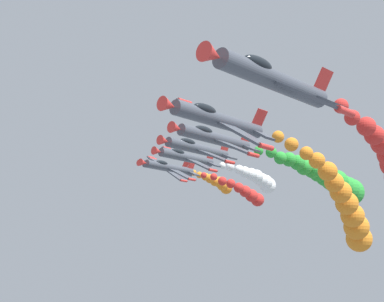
{
  "coord_description": "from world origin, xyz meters",
  "views": [
    {
      "loc": [
        -43.26,
        44.99,
        76.32
      ],
      "look_at": [
        0.0,
        0.0,
        90.47
      ],
      "focal_mm": 54.73,
      "sensor_mm": 36.0,
      "label": 1
    }
  ],
  "objects_px": {
    "airplane_lead": "(273,79)",
    "airplane_right_inner": "(214,138)",
    "airplane_trailing": "(169,167)",
    "airplane_high_slot": "(164,167)",
    "airplane_left_inner": "(218,119)",
    "airplane_left_outer": "(197,148)",
    "airplane_right_outer": "(186,157)"
  },
  "relations": [
    {
      "from": "airplane_lead",
      "to": "airplane_right_inner",
      "type": "relative_size",
      "value": 1.0
    },
    {
      "from": "airplane_trailing",
      "to": "airplane_high_slot",
      "type": "relative_size",
      "value": 1.0
    },
    {
      "from": "airplane_lead",
      "to": "airplane_left_inner",
      "type": "distance_m",
      "value": 11.12
    },
    {
      "from": "airplane_left_inner",
      "to": "airplane_left_outer",
      "type": "distance_m",
      "value": 21.54
    },
    {
      "from": "airplane_right_inner",
      "to": "airplane_high_slot",
      "type": "relative_size",
      "value": 1.0
    },
    {
      "from": "airplane_trailing",
      "to": "airplane_right_outer",
      "type": "bearing_deg",
      "value": 147.4
    },
    {
      "from": "airplane_left_outer",
      "to": "airplane_right_outer",
      "type": "relative_size",
      "value": 1.0
    },
    {
      "from": "airplane_left_outer",
      "to": "airplane_trailing",
      "type": "relative_size",
      "value": 1.0
    },
    {
      "from": "airplane_lead",
      "to": "airplane_left_inner",
      "type": "xyz_separation_m",
      "value": [
        9.31,
        -6.02,
        0.8
      ]
    },
    {
      "from": "airplane_left_outer",
      "to": "airplane_right_outer",
      "type": "distance_m",
      "value": 10.88
    },
    {
      "from": "airplane_right_inner",
      "to": "airplane_high_slot",
      "type": "height_order",
      "value": "airplane_high_slot"
    },
    {
      "from": "airplane_right_outer",
      "to": "airplane_trailing",
      "type": "xyz_separation_m",
      "value": [
        9.32,
        -5.96,
        0.78
      ]
    },
    {
      "from": "airplane_left_inner",
      "to": "airplane_high_slot",
      "type": "distance_m",
      "value": 53.17
    },
    {
      "from": "airplane_lead",
      "to": "airplane_trailing",
      "type": "distance_m",
      "value": 54.44
    },
    {
      "from": "airplane_left_inner",
      "to": "airplane_right_outer",
      "type": "bearing_deg",
      "value": -41.41
    },
    {
      "from": "airplane_left_inner",
      "to": "airplane_right_outer",
      "type": "height_order",
      "value": "airplane_right_outer"
    },
    {
      "from": "airplane_left_inner",
      "to": "airplane_left_outer",
      "type": "height_order",
      "value": "airplane_left_outer"
    },
    {
      "from": "airplane_left_outer",
      "to": "airplane_high_slot",
      "type": "relative_size",
      "value": 1.0
    },
    {
      "from": "airplane_lead",
      "to": "airplane_right_outer",
      "type": "height_order",
      "value": "airplane_right_outer"
    },
    {
      "from": "airplane_lead",
      "to": "airplane_high_slot",
      "type": "distance_m",
      "value": 64.21
    },
    {
      "from": "airplane_lead",
      "to": "airplane_right_outer",
      "type": "bearing_deg",
      "value": -39.22
    },
    {
      "from": "airplane_high_slot",
      "to": "airplane_lead",
      "type": "bearing_deg",
      "value": 141.89
    },
    {
      "from": "airplane_left_inner",
      "to": "airplane_high_slot",
      "type": "xyz_separation_m",
      "value": [
        40.86,
        -33.34,
        6.77
      ]
    },
    {
      "from": "airplane_lead",
      "to": "airplane_trailing",
      "type": "xyz_separation_m",
      "value": [
        42.74,
        -33.24,
        5.69
      ]
    },
    {
      "from": "airplane_left_inner",
      "to": "airplane_high_slot",
      "type": "bearing_deg",
      "value": -39.21
    },
    {
      "from": "airplane_lead",
      "to": "airplane_left_outer",
      "type": "xyz_separation_m",
      "value": [
        25.04,
        -20.47,
        3.58
      ]
    },
    {
      "from": "airplane_left_outer",
      "to": "airplane_right_outer",
      "type": "height_order",
      "value": "airplane_right_outer"
    },
    {
      "from": "airplane_right_inner",
      "to": "airplane_left_outer",
      "type": "distance_m",
      "value": 9.74
    },
    {
      "from": "airplane_left_outer",
      "to": "airplane_left_inner",
      "type": "bearing_deg",
      "value": 137.42
    },
    {
      "from": "airplane_right_outer",
      "to": "airplane_left_inner",
      "type": "bearing_deg",
      "value": 138.59
    },
    {
      "from": "airplane_lead",
      "to": "airplane_high_slot",
      "type": "height_order",
      "value": "airplane_high_slot"
    },
    {
      "from": "airplane_left_inner",
      "to": "airplane_right_inner",
      "type": "bearing_deg",
      "value": -47.03
    }
  ]
}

